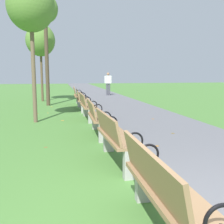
{
  "coord_description": "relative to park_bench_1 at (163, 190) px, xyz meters",
  "views": [
    {
      "loc": [
        -1.45,
        -2.14,
        1.58
      ],
      "look_at": [
        -0.05,
        4.73,
        0.55
      ],
      "focal_mm": 42.31,
      "sensor_mm": 36.0,
      "label": 1
    }
  ],
  "objects": [
    {
      "name": "paved_walkway",
      "position": [
        2.05,
        17.92,
        -0.48
      ],
      "size": [
        3.09,
        44.0,
        0.02
      ],
      "primitive_type": "cube",
      "color": "slate",
      "rests_on": "ground"
    },
    {
      "name": "park_bench_6",
      "position": [
        0.0,
        11.07,
        0.0
      ],
      "size": [
        0.52,
        1.61,
        0.9
      ],
      "color": "#93704C",
      "rests_on": "ground"
    },
    {
      "name": "scattered_leaves",
      "position": [
        0.23,
        6.67,
        -0.47
      ],
      "size": [
        5.32,
        14.78,
        0.02
      ],
      "color": "#BC842D",
      "rests_on": "ground"
    },
    {
      "name": "park_bench_5",
      "position": [
        0.0,
        8.97,
        0.0
      ],
      "size": [
        0.53,
        1.62,
        0.9
      ],
      "color": "#93704C",
      "rests_on": "ground"
    },
    {
      "name": "tree_3",
      "position": [
        -1.84,
        13.33,
        2.9
      ],
      "size": [
        1.61,
        1.61,
        4.29
      ],
      "color": "brown",
      "rests_on": "ground"
    },
    {
      "name": "tree_1",
      "position": [
        -1.7,
        6.57,
        3.13
      ],
      "size": [
        1.46,
        1.46,
        4.45
      ],
      "color": "brown",
      "rests_on": "ground"
    },
    {
      "name": "park_bench_2",
      "position": [
        0.0,
        2.17,
        0.0
      ],
      "size": [
        0.52,
        1.61,
        0.9
      ],
      "color": "#93704C",
      "rests_on": "ground"
    },
    {
      "name": "park_bench_3",
      "position": [
        0.0,
        4.36,
        0.0
      ],
      "size": [
        0.52,
        1.61,
        0.9
      ],
      "color": "#93704C",
      "rests_on": "ground"
    },
    {
      "name": "pedestrian_walking",
      "position": [
        2.56,
        16.41,
        0.44
      ],
      "size": [
        0.53,
        0.24,
        1.62
      ],
      "color": "#4C4C56",
      "rests_on": "paved_walkway"
    },
    {
      "name": "tree_2",
      "position": [
        -1.45,
        11.17,
        3.96
      ],
      "size": [
        1.21,
        1.21,
        5.27
      ],
      "color": "#4C3D2D",
      "rests_on": "ground"
    },
    {
      "name": "park_bench_1",
      "position": [
        0.0,
        0.0,
        0.0
      ],
      "size": [
        0.49,
        1.61,
        0.9
      ],
      "color": "#93704C",
      "rests_on": "ground"
    },
    {
      "name": "park_bench_4",
      "position": [
        -0.0,
        6.76,
        0.0
      ],
      "size": [
        0.49,
        1.6,
        0.9
      ],
      "color": "#93704C",
      "rests_on": "ground"
    }
  ]
}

